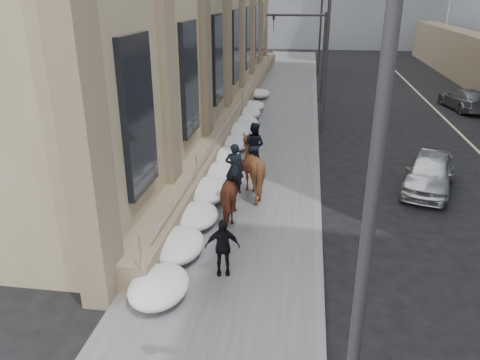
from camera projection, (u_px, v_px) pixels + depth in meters
name	position (u px, v px, depth m)	size (l,w,h in m)	color
ground	(227.00, 263.00, 13.55)	(140.00, 140.00, 0.00)	black
sidewalk	(262.00, 152.00, 22.70)	(5.00, 80.00, 0.12)	#505052
curb	(316.00, 154.00, 22.35)	(0.24, 80.00, 0.12)	slate
streetlight_near	(356.00, 221.00, 5.96)	(1.71, 0.24, 8.00)	#2D2D30
streetlight_mid	(324.00, 47.00, 24.30)	(1.71, 0.24, 8.00)	#2D2D30
streetlight_far	(319.00, 23.00, 42.64)	(1.71, 0.24, 8.00)	#2D2D30
traffic_signal	(311.00, 43.00, 31.94)	(4.10, 0.22, 6.00)	#2D2D30
snow_bank	(226.00, 155.00, 21.00)	(1.70, 18.10, 0.76)	white
mounted_horse_left	(235.00, 190.00, 15.70)	(1.16, 2.20, 2.57)	#542719
mounted_horse_right	(252.00, 164.00, 17.47)	(2.34, 2.46, 2.74)	#482814
pedestrian	(222.00, 247.00, 12.54)	(0.95, 0.39, 1.62)	black
car_silver	(430.00, 172.00, 18.24)	(1.72, 4.28, 1.46)	#B7B9C0
car_grey	(465.00, 99.00, 30.74)	(1.93, 4.74, 1.38)	slate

